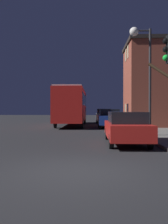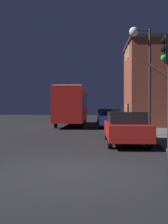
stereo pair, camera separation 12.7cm
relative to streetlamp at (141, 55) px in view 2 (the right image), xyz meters
name	(u,v)px [view 2 (the right image)]	position (x,y,z in m)	size (l,w,h in m)	color
ground_plane	(76,171)	(-3.10, -7.72, -4.68)	(120.00, 120.00, 0.00)	black
brick_building	(150,84)	(2.28, 8.21, -0.86)	(4.26, 5.55, 7.33)	brown
streetlamp	(141,55)	(0.00, 0.00, 0.00)	(1.22, 0.51, 6.11)	#28282B
traffic_light	(168,70)	(-0.26, -6.13, -1.82)	(0.43, 0.24, 3.98)	#28282B
bus	(73,104)	(-4.81, 10.24, -2.57)	(2.47, 10.74, 3.54)	red
car_near_lane	(125,127)	(-1.20, -2.54, -3.90)	(1.76, 4.71, 1.49)	#B21E19
car_mid_lane	(109,118)	(-1.39, 6.95, -3.84)	(1.76, 4.05, 1.61)	navy
car_far_lane	(105,116)	(-1.48, 15.17, -3.83)	(1.80, 4.21, 1.64)	#B7BABF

